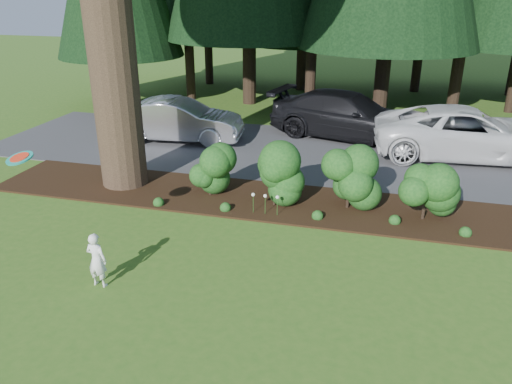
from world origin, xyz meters
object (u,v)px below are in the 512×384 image
(car_dark_suv, at_px, (347,115))
(child, at_px, (97,260))
(frisbee, at_px, (20,158))
(car_white_suv, at_px, (467,133))
(car_silver_wagon, at_px, (179,120))

(car_dark_suv, bearing_deg, child, 175.13)
(car_dark_suv, xyz_separation_m, frisbee, (-4.79, -10.94, 1.56))
(car_white_suv, distance_m, frisbee, 13.08)
(car_silver_wagon, distance_m, child, 9.26)
(car_white_suv, height_order, frisbee, frisbee)
(car_white_suv, distance_m, child, 12.18)
(frisbee, bearing_deg, child, -0.73)
(car_dark_suv, distance_m, frisbee, 12.05)
(car_white_suv, relative_size, child, 5.35)
(car_dark_suv, xyz_separation_m, child, (-3.52, -10.96, -0.30))
(car_dark_suv, relative_size, child, 5.18)
(car_silver_wagon, bearing_deg, child, -172.50)
(car_white_suv, bearing_deg, car_dark_suv, 66.55)
(child, bearing_deg, car_silver_wagon, -72.51)
(car_silver_wagon, bearing_deg, frisbee, 179.62)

